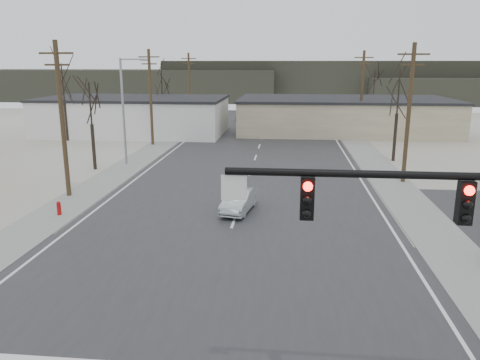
% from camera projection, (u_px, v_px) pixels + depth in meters
% --- Properties ---
extents(ground, '(140.00, 140.00, 0.00)m').
position_uv_depth(ground, '(212.00, 288.00, 18.44)').
color(ground, silver).
rests_on(ground, ground).
extents(main_road, '(18.00, 110.00, 0.05)m').
position_uv_depth(main_road, '(245.00, 188.00, 32.91)').
color(main_road, '#29292C').
rests_on(main_road, ground).
extents(cross_road, '(90.00, 10.00, 0.04)m').
position_uv_depth(cross_road, '(212.00, 287.00, 18.44)').
color(cross_road, '#29292C').
rests_on(cross_road, ground).
extents(sidewalk_left, '(3.00, 90.00, 0.06)m').
position_uv_depth(sidewalk_left, '(123.00, 169.00, 38.75)').
color(sidewalk_left, gray).
rests_on(sidewalk_left, ground).
extents(sidewalk_right, '(3.00, 90.00, 0.06)m').
position_uv_depth(sidewalk_right, '(385.00, 175.00, 36.72)').
color(sidewalk_right, gray).
rests_on(sidewalk_right, ground).
extents(fire_hydrant, '(0.24, 0.24, 0.87)m').
position_uv_depth(fire_hydrant, '(59.00, 208.00, 27.03)').
color(fire_hydrant, '#A50C0C').
rests_on(fire_hydrant, ground).
extents(building_left_far, '(22.30, 12.30, 4.50)m').
position_uv_depth(building_left_far, '(135.00, 115.00, 58.02)').
color(building_left_far, silver).
rests_on(building_left_far, ground).
extents(building_right_far, '(26.30, 14.30, 4.30)m').
position_uv_depth(building_right_far, '(343.00, 115.00, 59.42)').
color(building_right_far, '#BBB08F').
rests_on(building_right_far, ground).
extents(upole_left_b, '(2.20, 0.30, 10.00)m').
position_uv_depth(upole_left_b, '(62.00, 118.00, 29.84)').
color(upole_left_b, '#463320').
rests_on(upole_left_b, ground).
extents(upole_left_c, '(2.20, 0.30, 10.00)m').
position_uv_depth(upole_left_c, '(151.00, 96.00, 49.15)').
color(upole_left_c, '#463320').
rests_on(upole_left_c, ground).
extents(upole_left_d, '(2.20, 0.30, 10.00)m').
position_uv_depth(upole_left_d, '(189.00, 87.00, 68.45)').
color(upole_left_d, '#463320').
rests_on(upole_left_d, ground).
extents(upole_right_a, '(2.20, 0.30, 10.00)m').
position_uv_depth(upole_right_a, '(409.00, 112.00, 33.44)').
color(upole_right_a, '#463320').
rests_on(upole_right_a, ground).
extents(upole_right_b, '(2.20, 0.30, 10.00)m').
position_uv_depth(upole_right_b, '(362.00, 93.00, 54.67)').
color(upole_right_b, '#463320').
rests_on(upole_right_b, ground).
extents(streetlight_main, '(2.40, 0.25, 9.00)m').
position_uv_depth(streetlight_main, '(125.00, 106.00, 39.46)').
color(streetlight_main, gray).
rests_on(streetlight_main, ground).
extents(tree_left_near, '(3.30, 3.30, 7.35)m').
position_uv_depth(tree_left_near, '(90.00, 106.00, 37.71)').
color(tree_left_near, '#2C241B').
rests_on(tree_left_near, ground).
extents(tree_right_mid, '(3.74, 3.74, 8.33)m').
position_uv_depth(tree_right_mid, '(398.00, 94.00, 40.89)').
color(tree_right_mid, '#2C241B').
rests_on(tree_right_mid, ground).
extents(tree_left_far, '(3.96, 3.96, 8.82)m').
position_uv_depth(tree_left_far, '(162.00, 81.00, 62.64)').
color(tree_left_far, '#2C241B').
rests_on(tree_left_far, ground).
extents(tree_right_far, '(3.52, 3.52, 7.84)m').
position_uv_depth(tree_right_far, '(374.00, 85.00, 65.83)').
color(tree_right_far, '#2C241B').
rests_on(tree_right_far, ground).
extents(tree_left_mid, '(3.96, 3.96, 8.82)m').
position_uv_depth(tree_left_mid, '(63.00, 84.00, 51.82)').
color(tree_left_mid, '#2C241B').
rests_on(tree_left_mid, ground).
extents(hill_left, '(70.00, 18.00, 7.00)m').
position_uv_depth(hill_left, '(126.00, 85.00, 109.71)').
color(hill_left, '#333026').
rests_on(hill_left, ground).
extents(hill_center, '(80.00, 18.00, 9.00)m').
position_uv_depth(hill_center, '(340.00, 81.00, 108.55)').
color(hill_center, '#333026').
rests_on(hill_center, ground).
extents(sedan_crossing, '(2.06, 4.14, 1.30)m').
position_uv_depth(sedan_crossing, '(239.00, 201.00, 27.68)').
color(sedan_crossing, gray).
rests_on(sedan_crossing, main_road).
extents(car_far_a, '(3.98, 6.23, 1.68)m').
position_uv_depth(car_far_a, '(275.00, 123.00, 61.69)').
color(car_far_a, black).
rests_on(car_far_a, main_road).
extents(car_far_b, '(2.04, 4.01, 1.31)m').
position_uv_depth(car_far_b, '(241.00, 117.00, 70.51)').
color(car_far_b, black).
rests_on(car_far_b, main_road).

